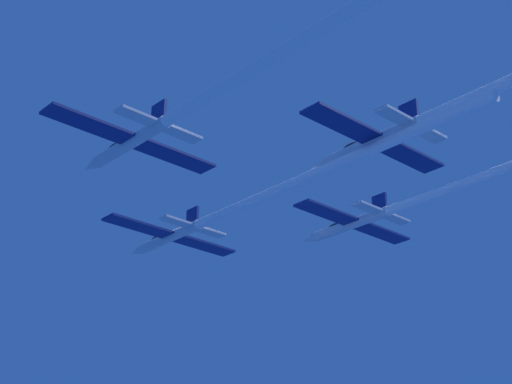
{
  "coord_description": "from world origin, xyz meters",
  "views": [
    {
      "loc": [
        -61.62,
        -85.43,
        -40.22
      ],
      "look_at": [
        -0.21,
        -18.63,
        0.21
      ],
      "focal_mm": 56.09,
      "sensor_mm": 36.0,
      "label": 1
    }
  ],
  "objects": [
    {
      "name": "jet_lead",
      "position": [
        0.14,
        -16.78,
        -0.57
      ],
      "size": [
        21.16,
        61.39,
        3.51
      ],
      "color": "silver"
    },
    {
      "name": "jet_left_wing",
      "position": [
        -19.32,
        -37.07,
        0.22
      ],
      "size": [
        21.16,
        64.84,
        3.51
      ],
      "color": "silver"
    },
    {
      "name": "jet_right_wing",
      "position": [
        17.78,
        -37.04,
        0.79
      ],
      "size": [
        21.16,
        65.88,
        3.51
      ],
      "color": "silver"
    }
  ]
}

